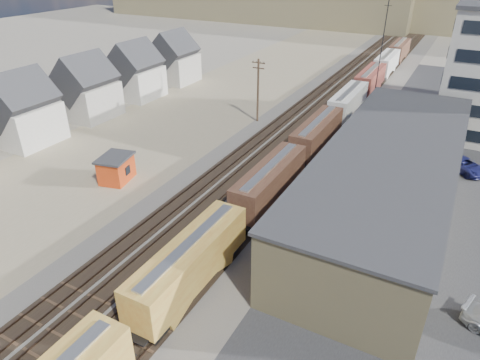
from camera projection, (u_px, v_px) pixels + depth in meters
The scene contains 12 objects.
ground at pixel (118, 310), 33.19m from camera, with size 300.00×300.00×0.00m, color #6B6356.
ballast_bed at pixel (324, 115), 71.93m from camera, with size 18.00×200.00×0.06m, color #4C4742.
dirt_yard at pixel (191, 114), 72.46m from camera, with size 24.00×180.00×0.03m, color #7A7154.
asphalt_lot at pixel (460, 182), 51.20m from camera, with size 26.00×120.00×0.04m, color #232326.
rail_tracks at pixel (320, 114), 72.11m from camera, with size 11.40×200.00×0.24m.
freight_train at pixel (334, 116), 63.31m from camera, with size 3.00×119.74×4.46m.
warehouse at pixel (388, 177), 44.62m from camera, with size 12.40×40.40×7.25m.
utility_pole_north at pixel (258, 89), 66.73m from camera, with size 2.20×0.32×10.00m.
radio_mast at pixel (381, 52), 72.85m from camera, with size 1.20×0.16×18.00m.
townhouse_row at pixel (57, 101), 64.57m from camera, with size 8.15×68.16×10.47m.
maintenance_shed at pixel (116, 168), 50.88m from camera, with size 4.21×4.95×3.17m.
parked_car_blue at pixel (463, 165), 53.41m from camera, with size 2.85×6.18×1.72m, color #171951.
Camera 1 is at (19.83, -17.01, 24.71)m, focal length 32.00 mm.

